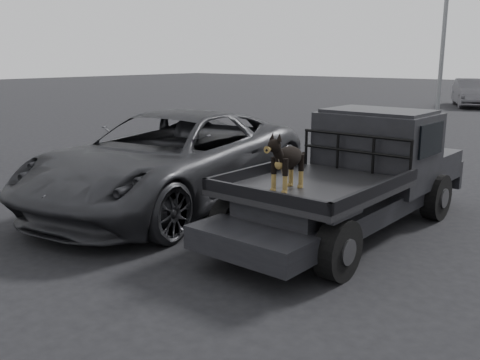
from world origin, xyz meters
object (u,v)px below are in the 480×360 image
Objects in this scene: dog at (288,162)px; parked_suv at (170,159)px; distant_car_a at (472,93)px; flatbed_ute at (346,202)px.

parked_suv is at bearing 166.02° from dog.
dog is 25.10m from distant_car_a.
distant_car_a is (-5.07, 24.57, -0.55)m from dog.
dog is 0.16× the size of distant_car_a.
flatbed_ute is at bearing 1.90° from parked_suv.
parked_suv is (-3.07, 0.76, -0.45)m from dog.
dog is (-0.11, -1.43, 0.83)m from flatbed_ute.
parked_suv reaches higher than distant_car_a.
parked_suv is 23.89m from distant_car_a.
dog is 3.20m from parked_suv.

